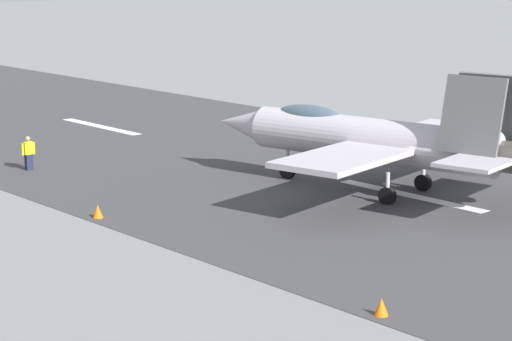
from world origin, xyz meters
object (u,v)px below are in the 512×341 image
object	(u,v)px
marker_cone_near	(381,307)
marker_cone_mid	(98,212)
fighter_jet	(371,138)
crew_person	(29,153)

from	to	relation	value
marker_cone_near	marker_cone_mid	world-z (taller)	same
marker_cone_near	marker_cone_mid	bearing A→B (deg)	0.00
fighter_jet	crew_person	world-z (taller)	fighter_jet
fighter_jet	marker_cone_mid	world-z (taller)	fighter_jet
fighter_jet	marker_cone_mid	distance (m)	12.65
marker_cone_near	crew_person	bearing A→B (deg)	-5.80
marker_cone_mid	crew_person	bearing A→B (deg)	-14.17
fighter_jet	marker_cone_near	bearing A→B (deg)	133.09
crew_person	marker_cone_mid	bearing A→B (deg)	165.83
marker_cone_near	marker_cone_mid	distance (m)	15.14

